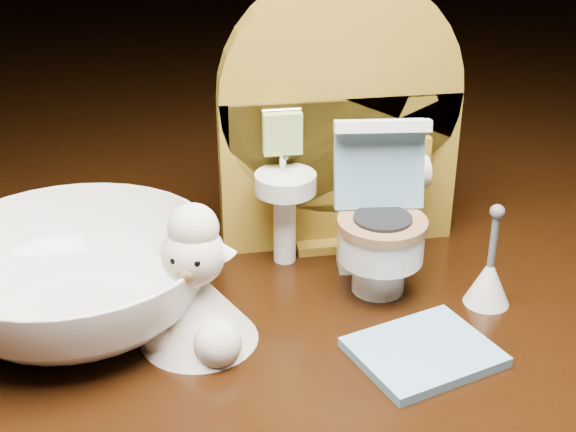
% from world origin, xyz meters
% --- Properties ---
extents(backdrop_panel, '(0.13, 0.05, 0.15)m').
position_xyz_m(backdrop_panel, '(-0.00, 0.06, 0.07)').
color(backdrop_panel, olive).
rests_on(backdrop_panel, ground).
extents(toy_toilet, '(0.05, 0.06, 0.09)m').
position_xyz_m(toy_toilet, '(0.01, 0.02, 0.03)').
color(toy_toilet, white).
rests_on(toy_toilet, ground).
extents(bath_mat, '(0.07, 0.07, 0.00)m').
position_xyz_m(bath_mat, '(0.01, -0.05, 0.00)').
color(bath_mat, '#6FA3BF').
rests_on(bath_mat, ground).
extents(toilet_brush, '(0.02, 0.02, 0.05)m').
position_xyz_m(toilet_brush, '(0.06, -0.01, 0.01)').
color(toilet_brush, white).
rests_on(toilet_brush, ground).
extents(plush_lamb, '(0.05, 0.06, 0.07)m').
position_xyz_m(plush_lamb, '(-0.08, -0.02, 0.02)').
color(plush_lamb, silver).
rests_on(plush_lamb, ground).
extents(ceramic_bowl, '(0.17, 0.17, 0.04)m').
position_xyz_m(ceramic_bowl, '(-0.14, 0.01, 0.02)').
color(ceramic_bowl, white).
rests_on(ceramic_bowl, ground).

